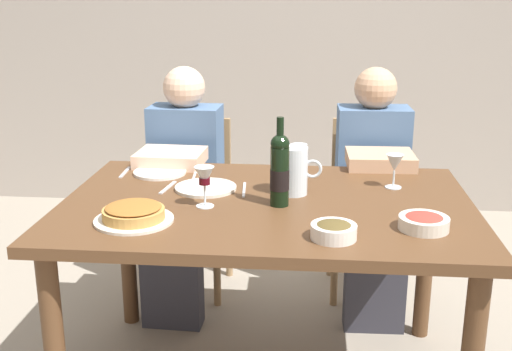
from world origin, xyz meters
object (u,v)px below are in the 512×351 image
object	(u,v)px
wine_glass_left_diner	(204,178)
diner_left	(181,184)
chair_left	(193,193)
dining_table	(267,225)
dinner_plate_left_setting	(160,172)
diner_right	(374,186)
baked_tart	(134,214)
salad_bowl	(424,222)
wine_bottle	(280,170)
olive_bowl	(334,230)
chair_right	(367,194)
wine_glass_right_diner	(299,154)
water_pitcher	(293,173)
wine_glass_centre	(395,164)
dinner_plate_right_setting	(206,188)

from	to	relation	value
wine_glass_left_diner	diner_left	size ratio (longest dim) A/B	0.13
wine_glass_left_diner	chair_left	xyz separation A→B (m)	(-0.23, 0.95, -0.37)
dining_table	dinner_plate_left_setting	world-z (taller)	dinner_plate_left_setting
diner_right	baked_tart	bearing A→B (deg)	44.93
salad_bowl	diner_right	size ratio (longest dim) A/B	0.14
wine_bottle	olive_bowl	distance (m)	0.37
salad_bowl	chair_left	distance (m)	1.50
chair_right	wine_glass_right_diner	bearing A→B (deg)	59.81
olive_bowl	salad_bowl	bearing A→B (deg)	19.75
olive_bowl	chair_left	world-z (taller)	chair_left
wine_glass_right_diner	water_pitcher	bearing A→B (deg)	-94.41
wine_glass_centre	wine_glass_right_diner	bearing A→B (deg)	167.18
dining_table	dinner_plate_right_setting	xyz separation A→B (m)	(-0.25, 0.12, 0.10)
diner_left	chair_right	bearing A→B (deg)	-159.76
dining_table	chair_right	xyz separation A→B (m)	(0.45, 0.92, -0.17)
water_pitcher	baked_tart	bearing A→B (deg)	-146.20
water_pitcher	diner_left	bearing A→B (deg)	135.80
water_pitcher	dinner_plate_right_setting	distance (m)	0.35
wine_glass_right_diner	dinner_plate_right_setting	distance (m)	0.41
dining_table	olive_bowl	xyz separation A→B (m)	(0.23, -0.34, 0.12)
dining_table	dinner_plate_right_setting	size ratio (longest dim) A/B	6.27
salad_bowl	wine_bottle	bearing A→B (deg)	157.72
salad_bowl	dinner_plate_right_setting	world-z (taller)	salad_bowl
wine_bottle	salad_bowl	distance (m)	0.53
chair_left	chair_right	bearing A→B (deg)	-174.13
dining_table	diner_right	distance (m)	0.82
dining_table	dinner_plate_left_setting	size ratio (longest dim) A/B	6.80
diner_right	chair_right	bearing A→B (deg)	-90.30
wine_glass_centre	chair_right	world-z (taller)	wine_glass_centre
dining_table	wine_glass_left_diner	world-z (taller)	wine_glass_left_diner
chair_left	water_pitcher	bearing A→B (deg)	127.49
salad_bowl	baked_tart	bearing A→B (deg)	-179.06
wine_bottle	chair_left	bearing A→B (deg)	118.64
water_pitcher	chair_left	bearing A→B (deg)	125.05
water_pitcher	wine_glass_left_diner	size ratio (longest dim) A/B	1.22
salad_bowl	wine_glass_right_diner	distance (m)	0.68
diner_left	diner_right	xyz separation A→B (m)	(0.91, 0.05, 0.00)
dining_table	wine_glass_left_diner	distance (m)	0.30
wine_bottle	diner_left	xyz separation A→B (m)	(-0.50, 0.67, -0.28)
wine_glass_right_diner	chair_right	world-z (taller)	wine_glass_right_diner
wine_glass_left_diner	chair_left	size ratio (longest dim) A/B	0.17
baked_tart	diner_right	world-z (taller)	diner_right
dining_table	wine_bottle	world-z (taller)	wine_bottle
olive_bowl	wine_glass_centre	xyz separation A→B (m)	(0.25, 0.55, 0.07)
salad_bowl	wine_glass_left_diner	xyz separation A→B (m)	(-0.74, 0.16, 0.08)
baked_tart	wine_glass_centre	distance (m)	1.02
dining_table	baked_tart	xyz separation A→B (m)	(-0.43, -0.25, 0.12)
dinner_plate_right_setting	diner_left	xyz separation A→B (m)	(-0.21, 0.51, -0.15)
wine_bottle	wine_glass_left_diner	xyz separation A→B (m)	(-0.26, -0.04, -0.03)
salad_bowl	chair_right	size ratio (longest dim) A/B	0.19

